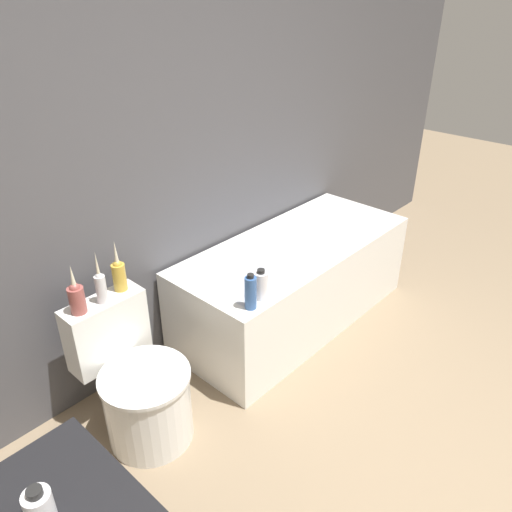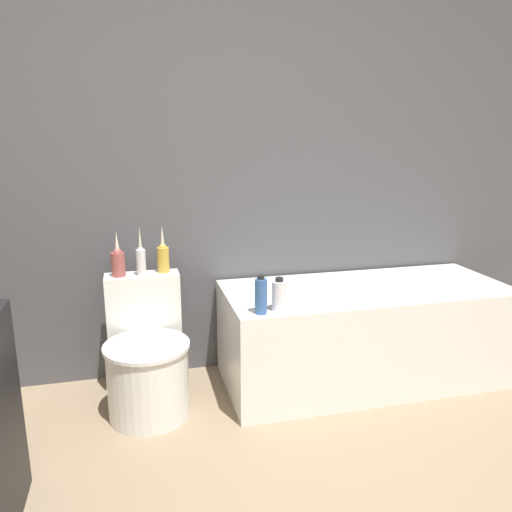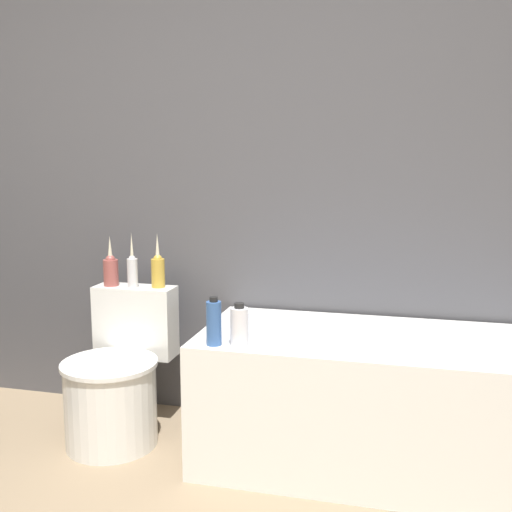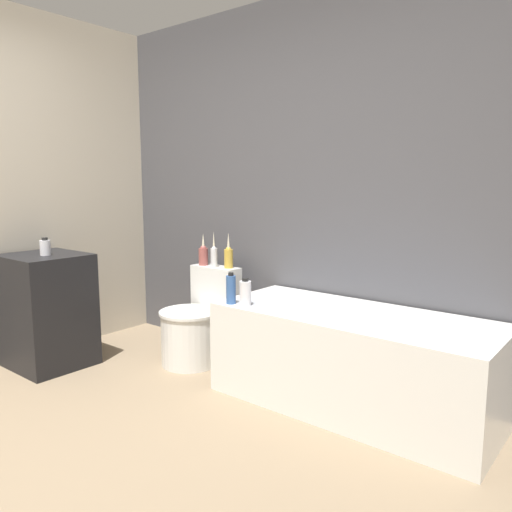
{
  "view_description": "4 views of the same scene",
  "coord_description": "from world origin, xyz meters",
  "px_view_note": "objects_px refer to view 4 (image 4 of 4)",
  "views": [
    {
      "loc": [
        -1.49,
        -0.01,
        2.04
      ],
      "look_at": [
        0.18,
        1.52,
        0.78
      ],
      "focal_mm": 35.0,
      "sensor_mm": 36.0,
      "label": 1
    },
    {
      "loc": [
        -0.56,
        -0.84,
        1.45
      ],
      "look_at": [
        0.05,
        1.61,
        0.82
      ],
      "focal_mm": 35.0,
      "sensor_mm": 36.0,
      "label": 2
    },
    {
      "loc": [
        0.76,
        -0.79,
        1.31
      ],
      "look_at": [
        0.17,
        1.56,
        0.92
      ],
      "focal_mm": 42.0,
      "sensor_mm": 36.0,
      "label": 3
    },
    {
      "loc": [
        2.07,
        -0.87,
        1.34
      ],
      "look_at": [
        0.14,
        1.53,
        0.88
      ],
      "focal_mm": 35.0,
      "sensor_mm": 36.0,
      "label": 4
    }
  ],
  "objects_px": {
    "vase_gold": "(203,254)",
    "toilet": "(196,326)",
    "vase_silver": "(214,255)",
    "shampoo_bottle_tall": "(231,289)",
    "bathtub": "(352,360)",
    "shampoo_bottle_short": "(245,293)",
    "soap_bottle_glass": "(45,247)",
    "vase_bronze": "(229,256)"
  },
  "relations": [
    {
      "from": "vase_gold",
      "to": "vase_bronze",
      "type": "bearing_deg",
      "value": 5.51
    },
    {
      "from": "bathtub",
      "to": "shampoo_bottle_tall",
      "type": "height_order",
      "value": "shampoo_bottle_tall"
    },
    {
      "from": "toilet",
      "to": "shampoo_bottle_tall",
      "type": "bearing_deg",
      "value": -22.64
    },
    {
      "from": "toilet",
      "to": "soap_bottle_glass",
      "type": "xyz_separation_m",
      "value": [
        -0.75,
        -0.74,
        0.6
      ]
    },
    {
      "from": "soap_bottle_glass",
      "to": "shampoo_bottle_tall",
      "type": "xyz_separation_m",
      "value": [
        1.31,
        0.5,
        -0.21
      ]
    },
    {
      "from": "bathtub",
      "to": "shampoo_bottle_tall",
      "type": "distance_m",
      "value": 0.85
    },
    {
      "from": "vase_gold",
      "to": "shampoo_bottle_short",
      "type": "xyz_separation_m",
      "value": [
        0.78,
        -0.42,
        -0.12
      ]
    },
    {
      "from": "soap_bottle_glass",
      "to": "vase_bronze",
      "type": "xyz_separation_m",
      "value": [
        0.87,
        0.97,
        -0.1
      ]
    },
    {
      "from": "vase_gold",
      "to": "toilet",
      "type": "bearing_deg",
      "value": -60.04
    },
    {
      "from": "toilet",
      "to": "vase_silver",
      "type": "relative_size",
      "value": 2.56
    },
    {
      "from": "toilet",
      "to": "shampoo_bottle_short",
      "type": "height_order",
      "value": "shampoo_bottle_short"
    },
    {
      "from": "vase_gold",
      "to": "shampoo_bottle_tall",
      "type": "height_order",
      "value": "vase_gold"
    },
    {
      "from": "bathtub",
      "to": "vase_silver",
      "type": "relative_size",
      "value": 6.13
    },
    {
      "from": "vase_silver",
      "to": "vase_bronze",
      "type": "bearing_deg",
      "value": 14.6
    },
    {
      "from": "vase_bronze",
      "to": "shampoo_bottle_short",
      "type": "relative_size",
      "value": 1.55
    },
    {
      "from": "shampoo_bottle_short",
      "to": "toilet",
      "type": "bearing_deg",
      "value": 162.16
    },
    {
      "from": "vase_silver",
      "to": "bathtub",
      "type": "bearing_deg",
      "value": -7.08
    },
    {
      "from": "vase_gold",
      "to": "shampoo_bottle_short",
      "type": "relative_size",
      "value": 1.44
    },
    {
      "from": "toilet",
      "to": "soap_bottle_glass",
      "type": "distance_m",
      "value": 1.21
    },
    {
      "from": "shampoo_bottle_tall",
      "to": "shampoo_bottle_short",
      "type": "bearing_deg",
      "value": 11.93
    },
    {
      "from": "vase_gold",
      "to": "shampoo_bottle_tall",
      "type": "bearing_deg",
      "value": -33.06
    },
    {
      "from": "vase_silver",
      "to": "shampoo_bottle_tall",
      "type": "bearing_deg",
      "value": -37.84
    },
    {
      "from": "vase_gold",
      "to": "bathtub",
      "type": "bearing_deg",
      "value": -6.8
    },
    {
      "from": "soap_bottle_glass",
      "to": "vase_bronze",
      "type": "relative_size",
      "value": 0.47
    },
    {
      "from": "soap_bottle_glass",
      "to": "shampoo_bottle_short",
      "type": "bearing_deg",
      "value": 20.37
    },
    {
      "from": "toilet",
      "to": "shampoo_bottle_tall",
      "type": "xyz_separation_m",
      "value": [
        0.56,
        -0.23,
        0.39
      ]
    },
    {
      "from": "bathtub",
      "to": "vase_gold",
      "type": "distance_m",
      "value": 1.48
    },
    {
      "from": "bathtub",
      "to": "shampoo_bottle_short",
      "type": "relative_size",
      "value": 9.61
    },
    {
      "from": "vase_bronze",
      "to": "vase_gold",
      "type": "bearing_deg",
      "value": -174.49
    },
    {
      "from": "vase_gold",
      "to": "vase_silver",
      "type": "xyz_separation_m",
      "value": [
        0.12,
        -0.01,
        0.01
      ]
    },
    {
      "from": "vase_silver",
      "to": "soap_bottle_glass",
      "type": "bearing_deg",
      "value": -128.58
    },
    {
      "from": "soap_bottle_glass",
      "to": "shampoo_bottle_tall",
      "type": "height_order",
      "value": "soap_bottle_glass"
    },
    {
      "from": "toilet",
      "to": "shampoo_bottle_short",
      "type": "bearing_deg",
      "value": -17.84
    },
    {
      "from": "toilet",
      "to": "vase_gold",
      "type": "xyz_separation_m",
      "value": [
        -0.12,
        0.21,
        0.5
      ]
    },
    {
      "from": "vase_gold",
      "to": "shampoo_bottle_tall",
      "type": "distance_m",
      "value": 0.82
    },
    {
      "from": "shampoo_bottle_short",
      "to": "vase_bronze",
      "type": "bearing_deg",
      "value": 140.44
    },
    {
      "from": "bathtub",
      "to": "vase_gold",
      "type": "height_order",
      "value": "vase_gold"
    },
    {
      "from": "soap_bottle_glass",
      "to": "toilet",
      "type": "bearing_deg",
      "value": 44.53
    },
    {
      "from": "vase_gold",
      "to": "vase_bronze",
      "type": "distance_m",
      "value": 0.24
    },
    {
      "from": "bathtub",
      "to": "vase_silver",
      "type": "distance_m",
      "value": 1.37
    },
    {
      "from": "vase_silver",
      "to": "shampoo_bottle_short",
      "type": "bearing_deg",
      "value": -32.1
    },
    {
      "from": "vase_gold",
      "to": "vase_silver",
      "type": "distance_m",
      "value": 0.12
    }
  ]
}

